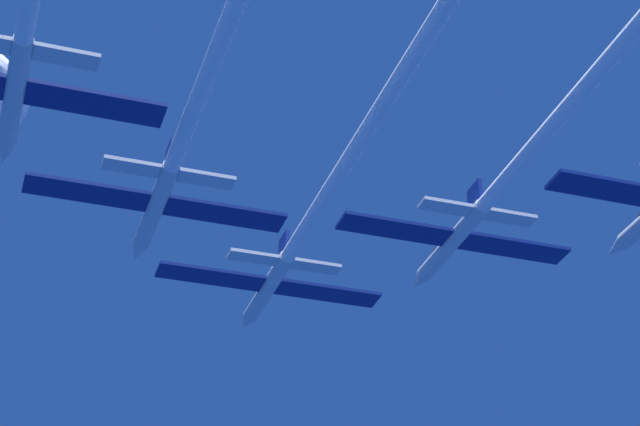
{
  "coord_description": "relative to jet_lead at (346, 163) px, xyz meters",
  "views": [
    {
      "loc": [
        -19.27,
        -71.79,
        -37.21
      ],
      "look_at": [
        0.05,
        -11.86,
        -0.24
      ],
      "focal_mm": 66.92,
      "sensor_mm": 36.0,
      "label": 1
    }
  ],
  "objects": [
    {
      "name": "jet_lead",
      "position": [
        0.0,
        0.0,
        0.0
      ],
      "size": [
        15.68,
        55.45,
        2.6
      ],
      "color": "silver"
    },
    {
      "name": "jet_left_wing",
      "position": [
        -9.73,
        -9.78,
        -0.77
      ],
      "size": [
        15.68,
        55.58,
        2.6
      ],
      "color": "silver"
    },
    {
      "name": "jet_right_wing",
      "position": [
        9.75,
        -13.27,
        0.31
      ],
      "size": [
        15.68,
        63.75,
        2.6
      ],
      "color": "silver"
    }
  ]
}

